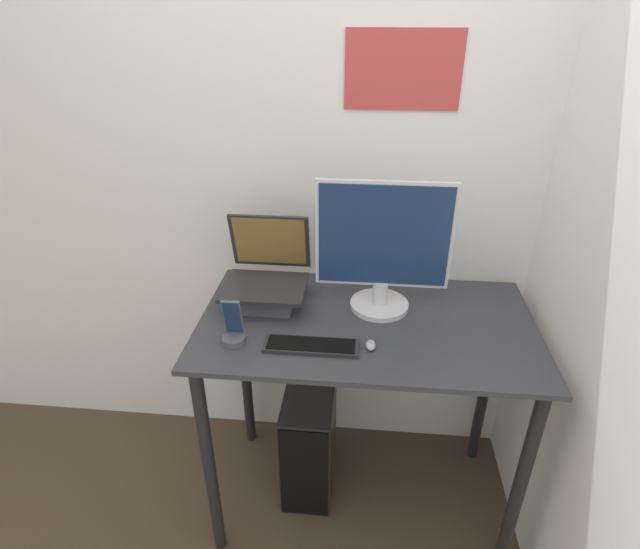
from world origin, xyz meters
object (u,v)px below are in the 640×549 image
keyboard (311,346)px  mouse (371,345)px  monitor (383,252)px  cell_phone (233,331)px  computer_tower (310,439)px  laptop (266,283)px

keyboard → mouse: 0.20m
mouse → monitor: bearing=83.4°
cell_phone → computer_tower: (0.22, 0.24, -0.72)m
laptop → keyboard: bearing=-54.0°
laptop → mouse: laptop is taller
monitor → computer_tower: monitor is taller
laptop → computer_tower: (0.16, -0.03, -0.76)m
laptop → cell_phone: size_ratio=1.94×
mouse → cell_phone: (-0.46, -0.01, 0.03)m
laptop → mouse: 0.48m
laptop → keyboard: (0.20, -0.28, -0.07)m
laptop → cell_phone: (-0.06, -0.27, -0.04)m
monitor → cell_phone: bearing=-151.0°
monitor → mouse: 0.34m
computer_tower → keyboard: bearing=-80.6°
monitor → keyboard: monitor is taller
laptop → mouse: size_ratio=5.93×
keyboard → computer_tower: size_ratio=0.62×
laptop → mouse: bearing=-33.2°
laptop → cell_phone: laptop is taller
laptop → computer_tower: laptop is taller
cell_phone → laptop: bearing=77.4°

